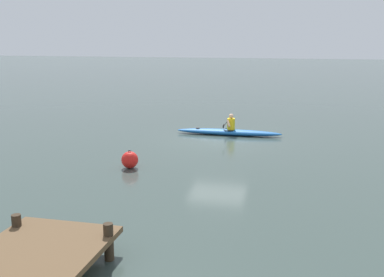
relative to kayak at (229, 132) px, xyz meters
The scene contains 4 objects.
ground_plane 1.25m from the kayak, 76.90° to the left, with size 160.00×160.00×0.00m, color #384742.
kayak is the anchor object (origin of this frame).
kayaker 0.45m from the kayak, behind, with size 0.41×2.43×0.73m.
mooring_buoy_red_near 6.73m from the kayak, 68.10° to the left, with size 0.59×0.59×0.63m.
Camera 1 is at (-3.39, 19.60, 4.47)m, focal length 43.29 mm.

